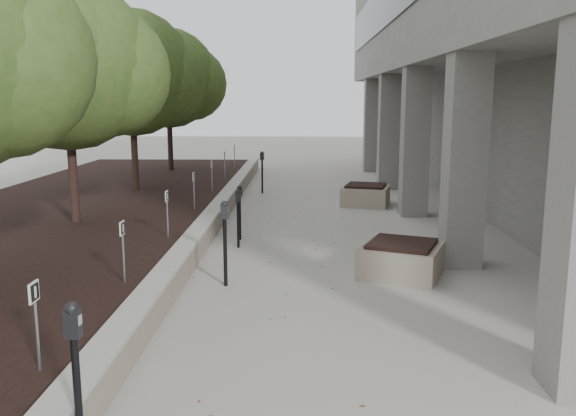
# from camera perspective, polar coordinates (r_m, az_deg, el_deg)

# --- Properties ---
(retaining_wall) EXTENTS (0.39, 26.00, 0.50)m
(retaining_wall) POSITION_cam_1_polar(r_m,az_deg,el_deg) (14.67, -7.22, -1.13)
(retaining_wall) COLOR gray
(retaining_wall) RESTS_ON ground
(planting_bed) EXTENTS (7.00, 26.00, 0.40)m
(planting_bed) POSITION_cam_1_polar(r_m,az_deg,el_deg) (15.66, -20.64, -1.18)
(planting_bed) COLOR black
(planting_bed) RESTS_ON ground
(crabapple_tree_3) EXTENTS (4.60, 4.00, 5.44)m
(crabapple_tree_3) POSITION_cam_1_polar(r_m,az_deg,el_deg) (14.18, -20.26, 9.59)
(crabapple_tree_3) COLOR #34501E
(crabapple_tree_3) RESTS_ON planting_bed
(crabapple_tree_4) EXTENTS (4.60, 4.00, 5.44)m
(crabapple_tree_4) POSITION_cam_1_polar(r_m,az_deg,el_deg) (18.93, -14.68, 9.96)
(crabapple_tree_4) COLOR #34501E
(crabapple_tree_4) RESTS_ON planting_bed
(crabapple_tree_5) EXTENTS (4.60, 4.00, 5.44)m
(crabapple_tree_5) POSITION_cam_1_polar(r_m,az_deg,el_deg) (23.78, -11.34, 10.13)
(crabapple_tree_5) COLOR #34501E
(crabapple_tree_5) RESTS_ON planting_bed
(parking_sign_2) EXTENTS (0.04, 0.22, 0.96)m
(parking_sign_2) POSITION_cam_1_polar(r_m,az_deg,el_deg) (6.73, -22.90, -10.41)
(parking_sign_2) COLOR black
(parking_sign_2) RESTS_ON planting_bed
(parking_sign_3) EXTENTS (0.04, 0.22, 0.96)m
(parking_sign_3) POSITION_cam_1_polar(r_m,az_deg,el_deg) (9.41, -15.46, -4.08)
(parking_sign_3) COLOR black
(parking_sign_3) RESTS_ON planting_bed
(parking_sign_4) EXTENTS (0.04, 0.22, 0.96)m
(parking_sign_4) POSITION_cam_1_polar(r_m,az_deg,el_deg) (12.24, -11.45, -0.58)
(parking_sign_4) COLOR black
(parking_sign_4) RESTS_ON planting_bed
(parking_sign_5) EXTENTS (0.04, 0.22, 0.96)m
(parking_sign_5) POSITION_cam_1_polar(r_m,az_deg,el_deg) (15.13, -8.97, 1.59)
(parking_sign_5) COLOR black
(parking_sign_5) RESTS_ON planting_bed
(parking_sign_6) EXTENTS (0.04, 0.22, 0.96)m
(parking_sign_6) POSITION_cam_1_polar(r_m,az_deg,el_deg) (18.06, -7.28, 3.07)
(parking_sign_6) COLOR black
(parking_sign_6) RESTS_ON planting_bed
(parking_sign_7) EXTENTS (0.04, 0.22, 0.96)m
(parking_sign_7) POSITION_cam_1_polar(r_m,az_deg,el_deg) (21.01, -6.06, 4.13)
(parking_sign_7) COLOR black
(parking_sign_7) RESTS_ON planting_bed
(parking_sign_8) EXTENTS (0.04, 0.22, 0.96)m
(parking_sign_8) POSITION_cam_1_polar(r_m,az_deg,el_deg) (23.97, -5.14, 4.92)
(parking_sign_8) COLOR black
(parking_sign_8) RESTS_ON planting_bed
(parking_meter_1) EXTENTS (0.16, 0.12, 1.52)m
(parking_meter_1) POSITION_cam_1_polar(r_m,az_deg,el_deg) (5.60, -19.51, -15.79)
(parking_meter_1) COLOR black
(parking_meter_1) RESTS_ON ground
(parking_meter_2) EXTENTS (0.17, 0.14, 1.48)m
(parking_meter_2) POSITION_cam_1_polar(r_m,az_deg,el_deg) (10.21, -6.04, -3.41)
(parking_meter_2) COLOR black
(parking_meter_2) RESTS_ON ground
(parking_meter_3) EXTENTS (0.14, 0.12, 1.27)m
(parking_meter_3) POSITION_cam_1_polar(r_m,az_deg,el_deg) (12.81, -4.80, -1.03)
(parking_meter_3) COLOR black
(parking_meter_3) RESTS_ON ground
(parking_meter_4) EXTENTS (0.15, 0.13, 1.25)m
(parking_meter_4) POSITION_cam_1_polar(r_m,az_deg,el_deg) (13.53, -4.63, -0.44)
(parking_meter_4) COLOR black
(parking_meter_4) RESTS_ON ground
(parking_meter_5) EXTENTS (0.17, 0.15, 1.43)m
(parking_meter_5) POSITION_cam_1_polar(r_m,az_deg,el_deg) (20.15, -2.48, 3.43)
(parking_meter_5) COLOR black
(parking_meter_5) RESTS_ON ground
(planter_front) EXTENTS (1.74, 1.74, 0.63)m
(planter_front) POSITION_cam_1_polar(r_m,az_deg,el_deg) (11.04, 10.78, -4.77)
(planter_front) COLOR gray
(planter_front) RESTS_ON ground
(planter_back) EXTENTS (1.62, 1.62, 0.63)m
(planter_back) POSITION_cam_1_polar(r_m,az_deg,el_deg) (18.13, 7.43, 1.28)
(planter_back) COLOR gray
(planter_back) RESTS_ON ground
(berry_scatter) EXTENTS (3.30, 14.10, 0.02)m
(berry_scatter) POSITION_cam_1_polar(r_m,az_deg,el_deg) (10.70, -1.17, -6.76)
(berry_scatter) COLOR maroon
(berry_scatter) RESTS_ON ground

